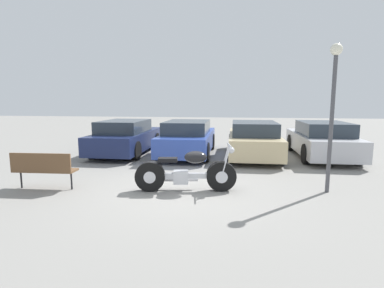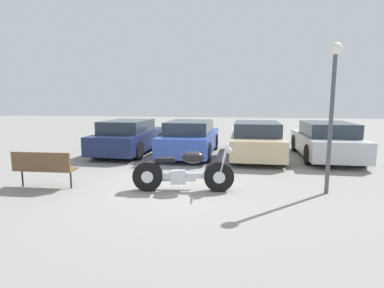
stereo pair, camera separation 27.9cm
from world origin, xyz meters
TOP-DOWN VIEW (x-y plane):
  - ground_plane at (0.00, 0.00)m, footprint 60.00×60.00m
  - motorcycle at (0.11, -0.09)m, footprint 2.34×0.73m
  - parked_car_navy at (-2.99, 4.52)m, footprint 1.84×4.33m
  - parked_car_blue at (-0.52, 4.53)m, footprint 1.84×4.33m
  - parked_car_champagne at (1.95, 4.43)m, footprint 1.84×4.33m
  - parked_car_silver at (4.42, 4.68)m, footprint 1.84×4.33m
  - park_bench at (-3.18, -0.47)m, footprint 1.47×0.47m
  - lamp_post at (3.37, 0.27)m, footprint 0.26×0.26m

SIDE VIEW (x-z plane):
  - ground_plane at x=0.00m, z-range 0.00..0.00m
  - motorcycle at x=0.11m, z-range -0.11..0.98m
  - park_bench at x=-3.18m, z-range 0.10..0.99m
  - parked_car_navy at x=-2.99m, z-range -0.02..1.30m
  - parked_car_blue at x=-0.52m, z-range -0.02..1.30m
  - parked_car_champagne at x=1.95m, z-range -0.02..1.30m
  - parked_car_silver at x=4.42m, z-range -0.02..1.30m
  - lamp_post at x=3.37m, z-range 0.55..3.86m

